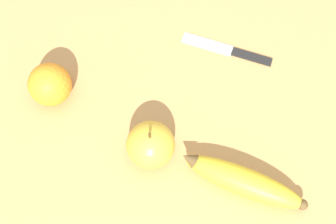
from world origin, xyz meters
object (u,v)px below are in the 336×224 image
at_px(apple, 151,145).
at_px(orange, 50,84).
at_px(paring_knife, 230,50).
at_px(banana, 243,181).

bearing_deg(apple, orange, -143.52).
xyz_separation_m(apple, paring_knife, (-0.13, 0.21, -0.03)).
bearing_deg(orange, banana, 41.23).
bearing_deg(orange, apple, 36.48).
distance_m(banana, paring_knife, 0.25).
xyz_separation_m(banana, orange, (-0.27, -0.24, 0.02)).
bearing_deg(banana, apple, 1.37).
bearing_deg(banana, orange, -4.78).
xyz_separation_m(orange, paring_knife, (0.03, 0.33, -0.03)).
relative_size(banana, paring_knife, 1.22).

